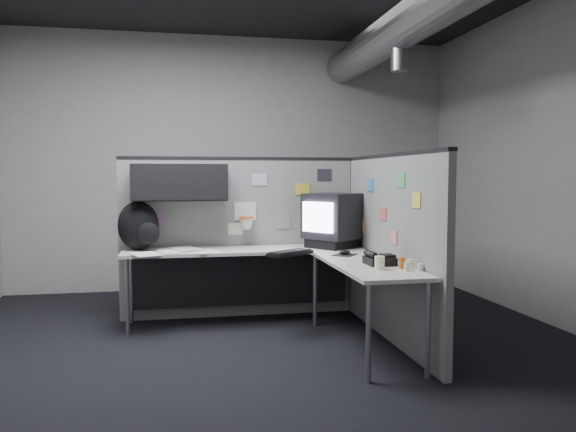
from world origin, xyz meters
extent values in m
cube|color=black|center=(0.00, 0.00, -0.01)|extent=(5.60, 5.60, 0.01)
cube|color=#9E9E99|center=(0.00, 2.80, 1.60)|extent=(5.60, 0.01, 3.20)
cube|color=#9E9E99|center=(0.00, -2.80, 1.60)|extent=(5.60, 0.01, 3.20)
cylinder|color=slate|center=(1.40, 0.00, 2.85)|extent=(0.40, 5.49, 0.40)
cylinder|color=slate|center=(1.40, 0.80, 2.60)|extent=(0.16, 0.16, 0.30)
cube|color=slate|center=(-0.08, 1.30, 0.80)|extent=(2.43, 0.06, 1.60)
cube|color=black|center=(-0.08, 1.30, 1.61)|extent=(2.43, 0.07, 0.03)
cube|color=black|center=(1.10, 1.30, 0.80)|extent=(0.07, 0.07, 1.60)
cube|color=black|center=(-0.70, 1.10, 1.38)|extent=(0.90, 0.35, 0.35)
cube|color=black|center=(-0.70, 0.93, 1.38)|extent=(0.90, 0.02, 0.33)
cube|color=silver|center=(-0.05, 1.26, 1.08)|extent=(0.22, 0.02, 0.18)
torus|color=#D85914|center=(-0.05, 1.17, 1.02)|extent=(0.16, 0.16, 0.01)
cone|color=white|center=(-0.05, 1.17, 0.96)|extent=(0.14, 0.14, 0.11)
cube|color=#B266B2|center=(-0.95, 1.26, 1.02)|extent=(0.15, 0.01, 0.12)
cube|color=silver|center=(0.10, 1.26, 1.40)|extent=(0.15, 0.01, 0.12)
cube|color=gray|center=(0.35, 1.26, 0.95)|extent=(0.15, 0.01, 0.12)
cube|color=gold|center=(0.55, 1.26, 1.30)|extent=(0.15, 0.01, 0.12)
cube|color=#26262D|center=(0.78, 1.26, 1.45)|extent=(0.15, 0.01, 0.12)
cube|color=silver|center=(-0.15, 1.26, 0.90)|extent=(0.15, 0.01, 0.12)
cube|color=slate|center=(1.10, 0.22, 0.80)|extent=(0.06, 2.23, 1.60)
cube|color=black|center=(1.10, 0.22, 1.61)|extent=(0.07, 2.23, 0.03)
cube|color=#337FCC|center=(1.06, 0.65, 1.35)|extent=(0.01, 0.15, 0.12)
cube|color=#CC4C4C|center=(1.06, 0.30, 1.10)|extent=(0.01, 0.15, 0.12)
cube|color=#4CB266|center=(1.06, -0.10, 1.40)|extent=(0.01, 0.15, 0.12)
cube|color=orange|center=(1.06, 0.90, 0.95)|extent=(0.01, 0.15, 0.12)
cube|color=#E5D84C|center=(1.06, -0.40, 1.25)|extent=(0.01, 0.15, 0.12)
cube|color=#D87F7F|center=(1.06, 0.05, 0.92)|extent=(0.01, 0.15, 0.12)
cube|color=beige|center=(-0.10, 0.98, 0.71)|extent=(2.30, 0.56, 0.03)
cube|color=beige|center=(0.78, -0.07, 0.71)|extent=(0.56, 1.55, 0.03)
cube|color=black|center=(-0.10, 1.20, 0.40)|extent=(2.18, 0.02, 0.55)
cylinder|color=gray|center=(-1.18, 0.76, 0.35)|extent=(0.04, 0.04, 0.70)
cylinder|color=gray|center=(-1.18, 1.20, 0.35)|extent=(0.04, 0.04, 0.70)
cylinder|color=gray|center=(0.56, 0.76, 0.35)|extent=(0.04, 0.04, 0.70)
cylinder|color=gray|center=(0.56, -0.78, 0.35)|extent=(0.04, 0.04, 0.70)
cylinder|color=gray|center=(1.00, -0.78, 0.35)|extent=(0.04, 0.04, 0.70)
cube|color=black|center=(0.79, 0.94, 0.77)|extent=(0.59, 0.58, 0.09)
cube|color=black|center=(0.79, 0.94, 1.04)|extent=(0.65, 0.65, 0.45)
cube|color=silver|center=(0.59, 0.79, 1.04)|extent=(0.23, 0.31, 0.29)
cube|color=black|center=(0.26, 0.48, 0.74)|extent=(0.46, 0.40, 0.03)
cube|color=black|center=(0.26, 0.48, 0.76)|extent=(0.42, 0.36, 0.01)
cube|color=black|center=(0.74, 0.37, 0.73)|extent=(0.27, 0.27, 0.01)
ellipsoid|color=black|center=(0.74, 0.37, 0.76)|extent=(0.11, 0.07, 0.04)
cube|color=black|center=(0.85, -0.20, 0.76)|extent=(0.22, 0.24, 0.06)
cylinder|color=black|center=(0.78, -0.19, 0.82)|extent=(0.05, 0.21, 0.05)
cube|color=black|center=(0.91, -0.21, 0.80)|extent=(0.10, 0.13, 0.02)
cylinder|color=silver|center=(0.99, -0.48, 0.77)|extent=(0.06, 0.06, 0.08)
cylinder|color=silver|center=(0.94, -0.54, 0.76)|extent=(0.05, 0.05, 0.07)
cylinder|color=silver|center=(1.04, -0.54, 0.76)|extent=(0.05, 0.05, 0.06)
cylinder|color=#D85914|center=(0.94, -0.43, 0.77)|extent=(0.05, 0.05, 0.09)
cylinder|color=white|center=(0.77, -0.43, 0.78)|extent=(0.08, 0.08, 0.10)
cube|color=white|center=(-0.47, 0.87, 0.73)|extent=(0.33, 0.39, 0.00)
cube|color=white|center=(-0.79, 0.93, 0.73)|extent=(0.33, 0.39, 0.00)
cube|color=white|center=(-1.01, 0.73, 0.74)|extent=(0.33, 0.39, 0.00)
cube|color=white|center=(-0.65, 1.03, 0.74)|extent=(0.33, 0.39, 0.00)
ellipsoid|color=black|center=(-1.09, 1.08, 0.96)|extent=(0.45, 0.38, 0.47)
ellipsoid|color=black|center=(-1.00, 0.96, 0.90)|extent=(0.24, 0.18, 0.21)
camera|label=1|loc=(-0.72, -4.40, 1.43)|focal=35.00mm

